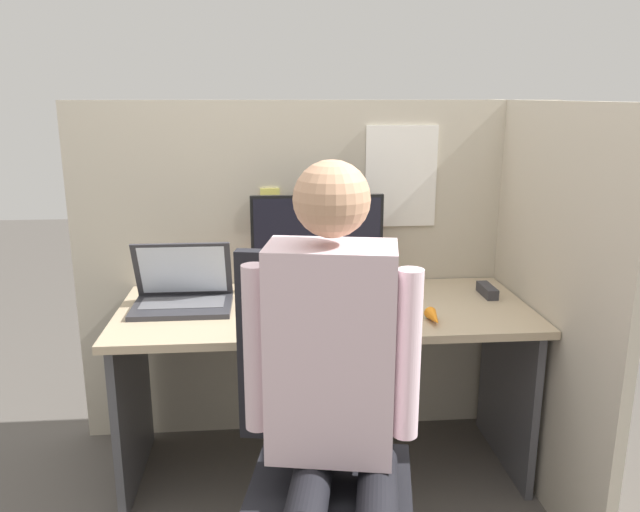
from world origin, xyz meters
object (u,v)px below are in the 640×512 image
laptop (183,295)px  stapler (487,290)px  carrot_toy (434,318)px  paper_box (317,283)px  person (336,383)px  office_chair (320,438)px  monitor (317,234)px

laptop → stapler: 1.24m
stapler → carrot_toy: (-0.31, -0.30, 0.00)m
carrot_toy → laptop: bearing=164.4°
paper_box → person: size_ratio=0.26×
stapler → office_chair: size_ratio=0.14×
person → monitor: bearing=88.2°
monitor → person: person is taller
person → stapler: bearing=50.7°
laptop → person: person is taller
carrot_toy → person: size_ratio=0.10×
paper_box → stapler: bearing=-9.2°
laptop → office_chair: 0.87m
paper_box → stapler: 0.71m
laptop → office_chair: office_chair is taller
paper_box → office_chair: (-0.06, -0.84, -0.22)m
stapler → person: bearing=-129.3°
monitor → laptop: monitor is taller
stapler → person: person is taller
paper_box → person: bearing=-91.8°
laptop → carrot_toy: laptop is taller
paper_box → person: 1.00m
monitor → laptop: (-0.54, -0.16, -0.20)m
office_chair → stapler: bearing=44.0°
carrot_toy → office_chair: (-0.45, -0.43, -0.21)m
paper_box → carrot_toy: bearing=-46.9°
monitor → office_chair: bearing=-94.1°
monitor → stapler: 0.74m
office_chair → person: bearing=-79.3°
monitor → carrot_toy: 0.62m
carrot_toy → person: (-0.42, -0.59, 0.04)m
monitor → office_chair: size_ratio=0.51×
office_chair → person: (0.03, -0.16, 0.26)m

